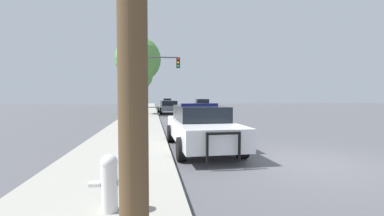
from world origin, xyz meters
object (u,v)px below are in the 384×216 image
(car_background_oncoming, at_px, (202,105))
(car_background_midblock, at_px, (168,107))
(fire_hydrant, at_px, (109,181))
(police_car, at_px, (201,126))
(traffic_light, at_px, (155,73))
(tree_sidewalk_mid, at_px, (138,59))
(car_background_distant, at_px, (167,102))
(tree_sidewalk_far, at_px, (138,75))

(car_background_oncoming, bearing_deg, car_background_midblock, 43.14)
(fire_hydrant, xyz_separation_m, car_background_oncoming, (6.59, 26.40, 0.19))
(police_car, distance_m, traffic_light, 14.13)
(traffic_light, height_order, car_background_midblock, traffic_light)
(tree_sidewalk_mid, bearing_deg, fire_hydrant, -88.24)
(fire_hydrant, height_order, car_background_oncoming, car_background_oncoming)
(police_car, height_order, car_background_oncoming, police_car)
(fire_hydrant, bearing_deg, tree_sidewalk_mid, 91.76)
(traffic_light, relative_size, car_background_midblock, 1.23)
(car_background_distant, distance_m, tree_sidewalk_far, 13.85)
(car_background_oncoming, relative_size, tree_sidewalk_far, 0.58)
(car_background_oncoming, distance_m, car_background_distant, 21.68)
(police_car, xyz_separation_m, tree_sidewalk_far, (-3.73, 30.96, 4.16))
(police_car, xyz_separation_m, car_background_midblock, (0.05, 18.17, -0.06))
(traffic_light, distance_m, tree_sidewalk_far, 17.42)
(fire_hydrant, distance_m, tree_sidewalk_far, 36.03)
(traffic_light, xyz_separation_m, car_background_midblock, (1.37, 4.42, -3.06))
(car_background_midblock, xyz_separation_m, tree_sidewalk_mid, (-2.95, -1.93, 4.55))
(police_car, height_order, fire_hydrant, police_car)
(fire_hydrant, distance_m, car_background_midblock, 23.06)
(car_background_distant, xyz_separation_m, tree_sidewalk_mid, (-4.33, -26.87, 4.53))
(traffic_light, distance_m, tree_sidewalk_mid, 3.31)
(police_car, height_order, car_background_distant, police_car)
(police_car, relative_size, car_background_oncoming, 1.23)
(fire_hydrant, bearing_deg, car_background_midblock, 84.26)
(police_car, distance_m, car_background_distant, 43.14)
(fire_hydrant, height_order, car_background_midblock, car_background_midblock)
(fire_hydrant, xyz_separation_m, tree_sidewalk_far, (-1.47, 35.73, 4.36))
(tree_sidewalk_mid, bearing_deg, police_car, -79.88)
(car_background_oncoming, bearing_deg, tree_sidewalk_far, -44.94)
(police_car, distance_m, fire_hydrant, 5.28)
(police_car, distance_m, car_background_oncoming, 22.06)
(police_car, relative_size, fire_hydrant, 6.08)
(fire_hydrant, relative_size, traffic_light, 0.16)
(police_car, relative_size, car_background_distant, 1.17)
(tree_sidewalk_mid, bearing_deg, car_background_distant, 80.84)
(police_car, bearing_deg, tree_sidewalk_far, -84.63)
(car_background_oncoming, height_order, car_background_distant, car_background_oncoming)
(traffic_light, xyz_separation_m, car_background_distant, (2.75, 29.37, -3.03))
(car_background_distant, height_order, tree_sidewalk_mid, tree_sidewalk_mid)
(tree_sidewalk_far, bearing_deg, traffic_light, -82.03)
(car_background_oncoming, relative_size, car_background_distant, 0.95)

